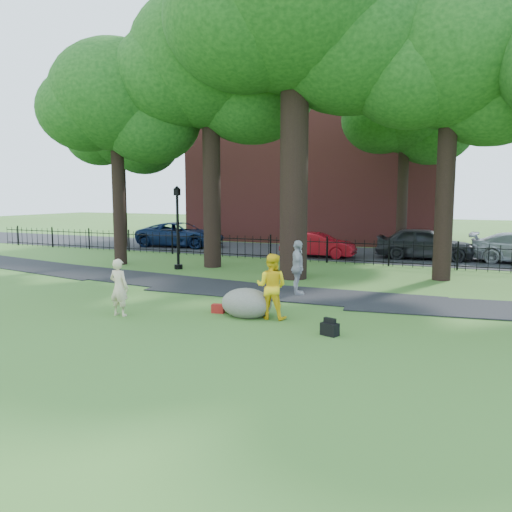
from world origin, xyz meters
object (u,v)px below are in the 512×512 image
at_px(man, 271,286).
at_px(red_sedan, 318,245).
at_px(lamppost, 178,228).
at_px(big_tree, 300,14).
at_px(woman, 119,287).
at_px(boulder, 247,301).

bearing_deg(man, red_sedan, -82.77).
bearing_deg(lamppost, big_tree, -0.17).
distance_m(woman, red_sedan, 14.88).
xyz_separation_m(woman, red_sedan, (1.32, 14.82, -0.15)).
bearing_deg(big_tree, lamppost, 178.15).
relative_size(man, lamppost, 0.48).
bearing_deg(red_sedan, man, -170.52).
bearing_deg(lamppost, man, -41.18).
xyz_separation_m(boulder, red_sedan, (-1.96, 13.47, 0.23)).
relative_size(woman, man, 0.90).
bearing_deg(red_sedan, woman, 173.08).
relative_size(big_tree, woman, 8.95).
relative_size(man, red_sedan, 0.45).
xyz_separation_m(big_tree, woman, (-2.49, -7.93, -9.34)).
relative_size(man, boulder, 1.23).
bearing_deg(lamppost, boulder, -44.38).
height_order(big_tree, lamppost, big_tree).
height_order(big_tree, woman, big_tree).
bearing_deg(big_tree, boulder, -83.21).
xyz_separation_m(woman, boulder, (3.28, 1.36, -0.38)).
height_order(boulder, lamppost, lamppost).
distance_m(man, lamppost, 9.92).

